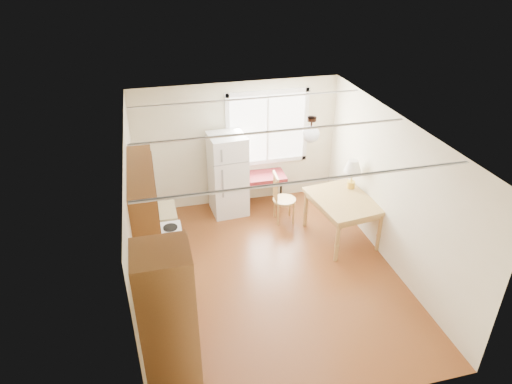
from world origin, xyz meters
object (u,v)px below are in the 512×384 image
object	(u,v)px
chair	(280,195)
dining_table	(343,204)
refrigerator	(228,175)
bench	(249,179)

from	to	relation	value
chair	dining_table	bearing A→B (deg)	-37.68
refrigerator	chair	bearing A→B (deg)	-39.01
dining_table	chair	size ratio (longest dim) A/B	1.42
refrigerator	chair	xyz separation A→B (m)	(0.87, -0.60, -0.24)
refrigerator	dining_table	size ratio (longest dim) A/B	1.15
bench	dining_table	bearing A→B (deg)	-46.88
bench	refrigerator	bearing A→B (deg)	-165.46
refrigerator	bench	size ratio (longest dim) A/B	1.11
refrigerator	dining_table	bearing A→B (deg)	-42.66
chair	refrigerator	bearing A→B (deg)	149.13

